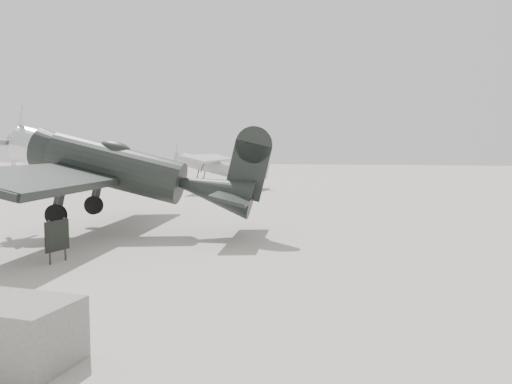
% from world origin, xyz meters
% --- Properties ---
extents(ground, '(160.00, 160.00, 0.00)m').
position_xyz_m(ground, '(0.00, 0.00, 0.00)').
color(ground, '#A29D8F').
rests_on(ground, ground).
extents(lowwing_monoplane, '(9.14, 12.81, 4.12)m').
position_xyz_m(lowwing_monoplane, '(-4.80, 2.56, 2.18)').
color(lowwing_monoplane, black).
rests_on(lowwing_monoplane, ground).
extents(highwing_monoplane, '(7.17, 10.11, 2.87)m').
position_xyz_m(highwing_monoplane, '(-7.55, 22.32, 1.80)').
color(highwing_monoplane, '#A5A7AB').
rests_on(highwing_monoplane, ground).
extents(equipment_block, '(1.88, 1.27, 0.90)m').
position_xyz_m(equipment_block, '(-1.55, -7.65, 0.45)').
color(equipment_block, slate).
rests_on(equipment_block, ground).
extents(sign_board, '(0.20, 0.80, 1.16)m').
position_xyz_m(sign_board, '(-4.59, -2.00, 0.69)').
color(sign_board, '#333333').
rests_on(sign_board, ground).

